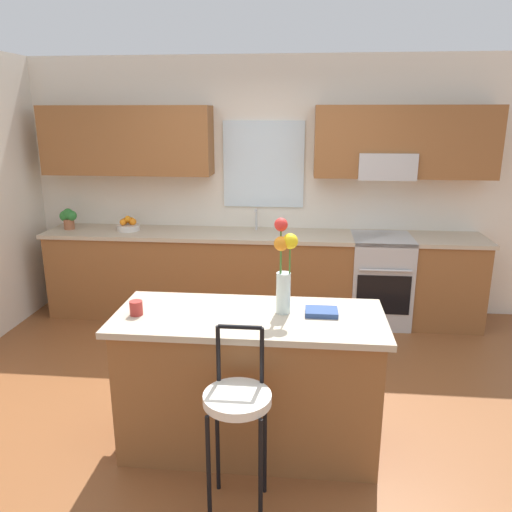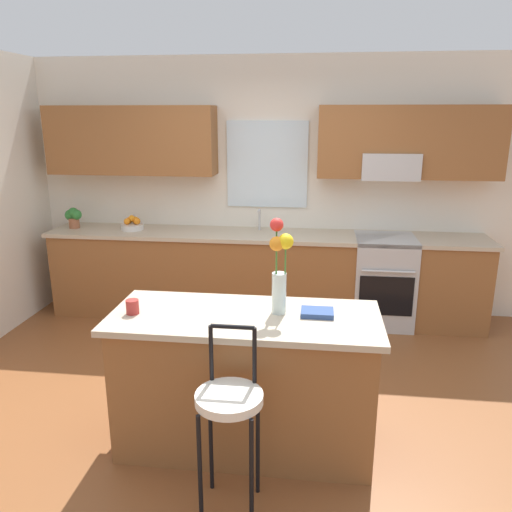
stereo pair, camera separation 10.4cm
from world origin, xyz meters
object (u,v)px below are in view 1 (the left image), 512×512
Objects in this scene: oven_range at (380,280)px; bar_stool_near at (238,406)px; flower_vase at (284,266)px; mug_ceramic at (136,308)px; fruit_bowl_oranges at (128,225)px; kitchen_island at (249,381)px; potted_plant_small at (68,217)px; cookbook at (321,312)px.

oven_range is 2.97m from bar_stool_near.
flower_vase is 6.64× the size of mug_ceramic.
bar_stool_near is 4.34× the size of fruit_bowl_oranges.
mug_ceramic is 0.38× the size of fruit_bowl_oranges.
oven_range and kitchen_island have the same top height.
oven_range is 4.10× the size of potted_plant_small.
cookbook is at bearing 5.89° from mug_ceramic.
kitchen_island is at bearing 5.50° from mug_ceramic.
kitchen_island is 6.98× the size of fruit_bowl_oranges.
oven_range is 2.28m from cookbook.
fruit_bowl_oranges is 0.66m from potted_plant_small.
potted_plant_small is at bearing -179.67° from fruit_bowl_oranges.
flower_vase reaches higher than cookbook.
fruit_bowl_oranges is (-1.54, 2.77, 0.34)m from bar_stool_near.
cookbook is (-0.67, -2.13, 0.48)m from oven_range.
cookbook is 0.89× the size of potted_plant_small.
flower_vase is at bearing 7.81° from mug_ceramic.
fruit_bowl_oranges is at bearing 132.62° from cookbook.
potted_plant_small reaches higher than fruit_bowl_oranges.
bar_stool_near is 4.64× the size of potted_plant_small.
bar_stool_near is 0.82m from cookbook.
mug_ceramic is at bearing -128.92° from oven_range.
oven_range is at bearing 62.79° from kitchen_island.
flower_vase is 2.66× the size of potted_plant_small.
oven_range is 0.55× the size of kitchen_island.
kitchen_island is 2.74m from fruit_bowl_oranges.
mug_ceramic reaches higher than cookbook.
potted_plant_small is at bearing 134.91° from kitchen_island.
bar_stool_near reaches higher than mug_ceramic.
oven_range is 4.60× the size of cookbook.
flower_vase is (-0.91, -2.12, 0.77)m from oven_range.
bar_stool_near reaches higher than oven_range.
bar_stool_near is (-0.00, -0.56, 0.17)m from kitchen_island.
potted_plant_small is at bearing 138.26° from flower_vase.
flower_vase is 2.49× the size of fruit_bowl_oranges.
bar_stool_near is at bearing -112.22° from oven_range.
cookbook is at bearing -107.60° from oven_range.
oven_range is 2.93m from mug_ceramic.
flower_vase is 2.99× the size of cookbook.
mug_ceramic is (-0.69, -0.07, 0.50)m from kitchen_island.
flower_vase reaches higher than kitchen_island.
bar_stool_near is 11.58× the size of mug_ceramic.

